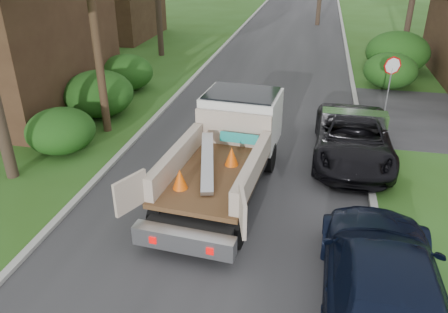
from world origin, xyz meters
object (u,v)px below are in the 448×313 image
stop_sign (391,73)px  flatbed_truck (231,140)px  black_pickup (353,138)px  navy_suv (383,282)px

stop_sign → flatbed_truck: stop_sign is taller
stop_sign → black_pickup: size_ratio=0.46×
black_pickup → stop_sign: bearing=71.1°
navy_suv → stop_sign: bearing=-96.1°
flatbed_truck → navy_suv: (3.87, -4.73, -0.49)m
stop_sign → black_pickup: stop_sign is taller
flatbed_truck → black_pickup: size_ratio=1.23×
stop_sign → flatbed_truck: (-5.27, -6.77, -0.45)m
stop_sign → navy_suv: size_ratio=0.43×
flatbed_truck → navy_suv: 6.14m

